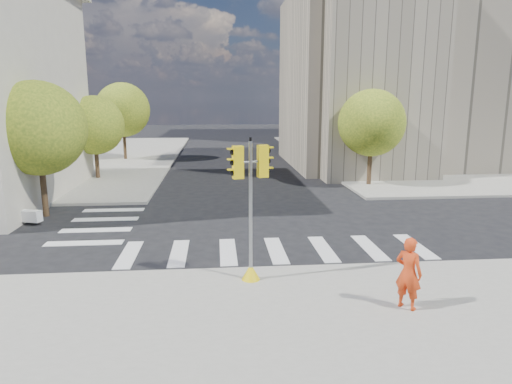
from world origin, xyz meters
The scene contains 15 objects.
ground centered at (0.00, 0.00, 0.00)m, with size 160.00×160.00×0.00m, color black.
sidewalk_far_right centered at (20.00, 26.00, 0.07)m, with size 28.00×40.00×0.15m, color gray.
sidewalk_far_left centered at (-20.00, 26.00, 0.07)m, with size 28.00×40.00×0.15m, color gray.
civic_building centered at (15.59, 19.12, 7.26)m, with size 26.00×16.00×19.39m.
office_tower centered at (22.00, 42.00, 15.00)m, with size 20.00×18.00×30.00m, color #9EA0A3.
tree_lw_near centered at (-10.50, 4.00, 4.20)m, with size 4.40×4.40×6.41m.
tree_lw_mid centered at (-10.50, 14.00, 3.76)m, with size 4.00×4.00×5.77m.
tree_lw_far centered at (-10.50, 24.00, 4.54)m, with size 4.80×4.80×6.95m.
tree_re_near centered at (7.50, 10.00, 4.05)m, with size 4.20×4.20×6.16m.
tree_re_mid centered at (7.50, 22.00, 4.35)m, with size 4.60×4.60×6.66m.
tree_re_far centered at (7.50, 34.00, 3.87)m, with size 4.00×4.00×5.88m.
lamp_near centered at (8.00, 14.00, 4.58)m, with size 0.35×0.18×8.11m.
lamp_far centered at (8.00, 28.00, 4.58)m, with size 0.35×0.18×8.11m.
traffic_signal centered at (-1.28, -5.05, 1.98)m, with size 1.08×0.56×4.34m.
photographer centered at (2.67, -7.32, 1.12)m, with size 0.71×0.47×1.94m, color red.
Camera 1 is at (-2.28, -18.13, 5.60)m, focal length 32.00 mm.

